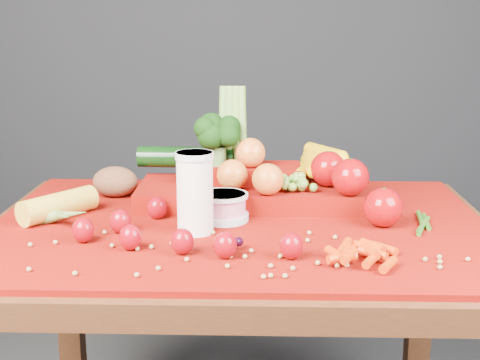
{
  "coord_description": "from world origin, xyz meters",
  "views": [
    {
      "loc": [
        0.04,
        -1.36,
        1.19
      ],
      "look_at": [
        0.0,
        0.02,
        0.85
      ],
      "focal_mm": 50.0,
      "sensor_mm": 36.0,
      "label": 1
    }
  ],
  "objects_px": {
    "yogurt_bowl": "(223,206)",
    "table": "(240,269)",
    "milk_glass": "(195,190)",
    "produce_mound": "(262,179)"
  },
  "relations": [
    {
      "from": "milk_glass",
      "to": "produce_mound",
      "type": "distance_m",
      "value": 0.26
    },
    {
      "from": "yogurt_bowl",
      "to": "produce_mound",
      "type": "relative_size",
      "value": 0.18
    },
    {
      "from": "table",
      "to": "milk_glass",
      "type": "relative_size",
      "value": 6.6
    },
    {
      "from": "yogurt_bowl",
      "to": "milk_glass",
      "type": "bearing_deg",
      "value": -121.79
    },
    {
      "from": "table",
      "to": "milk_glass",
      "type": "height_order",
      "value": "milk_glass"
    },
    {
      "from": "yogurt_bowl",
      "to": "table",
      "type": "bearing_deg",
      "value": -20.78
    },
    {
      "from": "table",
      "to": "yogurt_bowl",
      "type": "xyz_separation_m",
      "value": [
        -0.04,
        0.01,
        0.14
      ]
    },
    {
      "from": "milk_glass",
      "to": "produce_mound",
      "type": "bearing_deg",
      "value": 58.56
    },
    {
      "from": "milk_glass",
      "to": "yogurt_bowl",
      "type": "height_order",
      "value": "milk_glass"
    },
    {
      "from": "milk_glass",
      "to": "produce_mound",
      "type": "height_order",
      "value": "produce_mound"
    }
  ]
}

